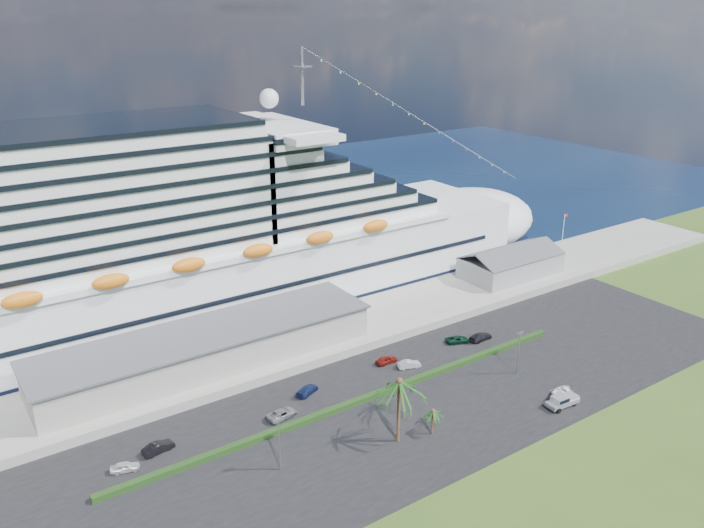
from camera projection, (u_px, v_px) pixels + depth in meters
ground at (465, 432)px, 105.82m from camera, size 420.00×420.00×0.00m
asphalt_lot at (419, 401)px, 114.30m from camera, size 140.00×38.00×0.12m
wharf at (326, 332)px, 136.40m from camera, size 240.00×20.00×1.80m
water at (166, 226)px, 206.23m from camera, size 420.00×160.00×0.02m
cruise_ship at (171, 245)px, 138.00m from camera, size 191.00×38.00×54.00m
terminal_building at (207, 347)px, 121.73m from camera, size 61.00×15.00×6.30m
port_shed at (511, 264)px, 162.71m from camera, size 24.00×12.31×7.37m
flagpole at (563, 235)px, 170.90m from camera, size 1.08×0.16×12.00m
hedge at (363, 399)px, 113.75m from camera, size 88.00×1.10×0.90m
lamp_post_left at (279, 438)px, 95.31m from camera, size 1.60×0.35×8.27m
lamp_post_right at (519, 348)px, 120.72m from camera, size 1.60×0.35×8.27m
palm_tall at (399, 388)px, 100.39m from camera, size 8.82×8.82×11.13m
palm_short at (433, 414)px, 104.09m from camera, size 3.53×3.53×4.56m
parked_car_0 at (125, 467)px, 96.61m from camera, size 4.37×2.77×1.39m
parked_car_1 at (158, 447)px, 100.73m from camera, size 5.00×2.42×1.58m
parked_car_2 at (282, 414)px, 109.20m from camera, size 5.55×3.11×1.47m
parked_car_3 at (307, 390)px, 116.04m from camera, size 5.10×3.66×1.37m
parked_car_4 at (387, 360)px, 125.92m from camera, size 4.30×1.77×1.46m
parked_car_5 at (409, 364)px, 124.38m from camera, size 4.54×2.72×1.41m
parked_car_6 at (458, 340)px, 133.76m from camera, size 5.10×3.71×1.29m
parked_car_7 at (481, 337)px, 134.74m from camera, size 5.33×2.43×1.51m
pickup_truck at (562, 400)px, 112.08m from camera, size 6.07×2.60×2.09m
boat_trailer at (563, 391)px, 115.26m from camera, size 5.32×3.62×1.51m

